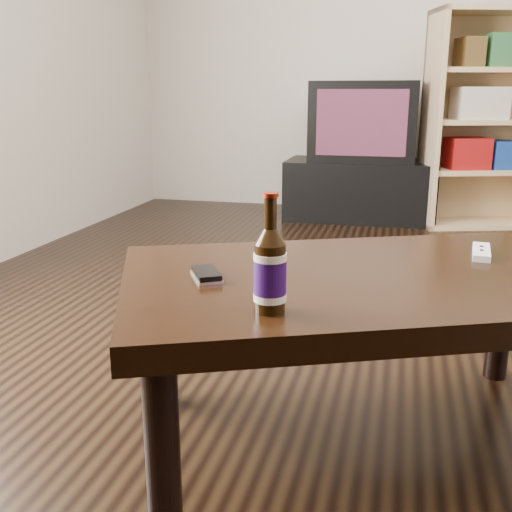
% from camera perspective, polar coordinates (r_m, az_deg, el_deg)
% --- Properties ---
extents(floor, '(5.00, 6.00, 0.01)m').
position_cam_1_polar(floor, '(2.19, 21.57, -10.96)').
color(floor, black).
rests_on(floor, ground).
extents(wall_back, '(5.00, 0.02, 2.70)m').
position_cam_1_polar(wall_back, '(4.99, 18.77, 19.45)').
color(wall_back, beige).
rests_on(wall_back, ground).
extents(tv_stand, '(1.10, 0.55, 0.44)m').
position_cam_1_polar(tv_stand, '(4.58, 9.91, 6.23)').
color(tv_stand, black).
rests_on(tv_stand, floor).
extents(tv, '(0.76, 0.48, 0.57)m').
position_cam_1_polar(tv, '(4.53, 10.20, 12.50)').
color(tv, black).
rests_on(tv, tv_stand).
extents(bookshelf, '(0.86, 0.58, 1.46)m').
position_cam_1_polar(bookshelf, '(4.53, 20.68, 12.29)').
color(bookshelf, tan).
rests_on(bookshelf, floor).
extents(coffee_table, '(1.46, 1.18, 0.48)m').
position_cam_1_polar(coffee_table, '(1.58, 11.10, -3.74)').
color(coffee_table, black).
rests_on(coffee_table, floor).
extents(beer_bottle, '(0.09, 0.09, 0.25)m').
position_cam_1_polar(beer_bottle, '(1.24, 1.35, -1.44)').
color(beer_bottle, black).
rests_on(beer_bottle, coffee_table).
extents(phone, '(0.11, 0.13, 0.02)m').
position_cam_1_polar(phone, '(1.49, -4.74, -1.78)').
color(phone, silver).
rests_on(phone, coffee_table).
extents(remote, '(0.06, 0.17, 0.02)m').
position_cam_1_polar(remote, '(1.81, 20.67, 0.36)').
color(remote, silver).
rests_on(remote, coffee_table).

